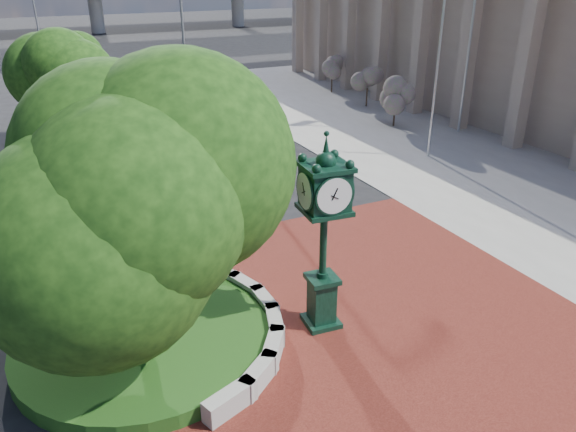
% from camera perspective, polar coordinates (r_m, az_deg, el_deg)
% --- Properties ---
extents(ground, '(200.00, 200.00, 0.00)m').
position_cam_1_polar(ground, '(15.92, 3.59, -8.20)').
color(ground, black).
rests_on(ground, ground).
extents(plaza, '(12.00, 12.00, 0.04)m').
position_cam_1_polar(plaza, '(15.19, 5.47, -9.94)').
color(plaza, maroon).
rests_on(plaza, ground).
extents(sidewalk, '(20.00, 50.00, 0.04)m').
position_cam_1_polar(sidewalk, '(32.53, 19.86, 7.68)').
color(sidewalk, '#9E9B93').
rests_on(sidewalk, ground).
extents(planter_wall, '(2.96, 6.77, 0.54)m').
position_cam_1_polar(planter_wall, '(14.81, -5.68, -9.77)').
color(planter_wall, '#9E9B93').
rests_on(planter_wall, ground).
extents(grass_bed, '(6.10, 6.10, 0.40)m').
position_cam_1_polar(grass_bed, '(14.39, -14.41, -12.01)').
color(grass_bed, '#1A4313').
rests_on(grass_bed, ground).
extents(civic_building, '(17.35, 44.00, 8.60)m').
position_cam_1_polar(civic_building, '(38.70, 26.95, 15.57)').
color(civic_building, tan).
rests_on(civic_building, ground).
extents(tree_planter, '(5.20, 5.20, 6.33)m').
position_cam_1_polar(tree_planter, '(12.68, -16.04, 0.98)').
color(tree_planter, '#38281C').
rests_on(tree_planter, ground).
extents(tree_street, '(4.40, 4.40, 5.45)m').
position_cam_1_polar(tree_street, '(30.19, -20.94, 12.65)').
color(tree_street, '#38281C').
rests_on(tree_street, ground).
extents(post_clock, '(1.14, 1.14, 5.07)m').
position_cam_1_polar(post_clock, '(13.42, 3.66, -1.15)').
color(post_clock, black).
rests_on(post_clock, ground).
extents(parked_car, '(2.02, 4.78, 1.61)m').
position_cam_1_polar(parked_car, '(53.50, -18.77, 14.77)').
color(parked_car, '#540C13').
rests_on(parked_car, ground).
extents(flagpole_a, '(1.50, 0.17, 9.57)m').
position_cam_1_polar(flagpole_a, '(27.03, 15.09, 15.79)').
color(flagpole_a, silver).
rests_on(flagpole_a, ground).
extents(flagpole_b, '(1.74, 0.56, 11.37)m').
position_cam_1_polar(flagpole_b, '(31.78, 18.22, 18.29)').
color(flagpole_b, silver).
rests_on(flagpole_b, ground).
extents(street_lamp_near, '(2.19, 0.71, 9.90)m').
position_cam_1_polar(street_lamp_near, '(38.13, -10.44, 19.82)').
color(street_lamp_near, slate).
rests_on(street_lamp_near, ground).
extents(street_lamp_far, '(1.99, 0.67, 9.00)m').
position_cam_1_polar(street_lamp_far, '(53.74, -24.16, 18.87)').
color(street_lamp_far, slate).
rests_on(street_lamp_far, ground).
extents(shrub_near, '(1.20, 1.20, 2.20)m').
position_cam_1_polar(shrub_near, '(32.71, 10.87, 11.63)').
color(shrub_near, '#38281C').
rests_on(shrub_near, ground).
extents(shrub_mid, '(1.20, 1.20, 2.20)m').
position_cam_1_polar(shrub_mid, '(37.22, 8.09, 13.32)').
color(shrub_mid, '#38281C').
rests_on(shrub_mid, ground).
extents(shrub_far, '(1.20, 1.20, 2.20)m').
position_cam_1_polar(shrub_far, '(41.24, 4.51, 14.54)').
color(shrub_far, '#38281C').
rests_on(shrub_far, ground).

